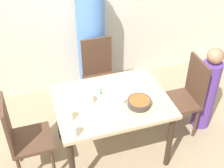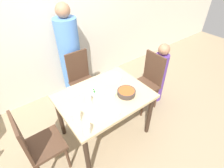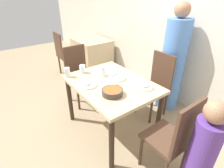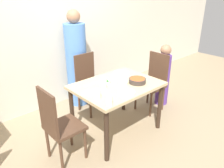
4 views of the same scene
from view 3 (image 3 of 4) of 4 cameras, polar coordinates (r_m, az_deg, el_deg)
name	(u,v)px [view 3 (image 3 of 4)]	position (r m, az deg, el deg)	size (l,w,h in m)	color
ground_plane	(111,128)	(2.64, -0.26, -14.06)	(10.00, 10.00, 0.00)	#998466
wall_back	(185,22)	(3.00, 22.86, 18.25)	(10.00, 0.06, 2.70)	beige
dining_table	(111,89)	(2.24, -0.30, -1.66)	(1.15, 0.86, 0.76)	tan
chair_adult_spot	(156,84)	(2.73, 14.14, 0.12)	(0.40, 0.40, 0.98)	#4C3323
chair_child_spot	(173,137)	(1.87, 19.33, -16.08)	(0.40, 0.40, 0.98)	#4C3323
chair_empty_left	(79,74)	(3.01, -10.69, 3.35)	(0.40, 0.40, 0.98)	#4C3323
person_adult	(173,64)	(2.89, 19.20, 6.22)	(0.36, 0.36, 1.65)	#5184D1
person_child	(200,157)	(1.80, 26.85, -20.51)	(0.23, 0.23, 1.10)	#5B3893
bowl_curry	(112,92)	(1.93, 0.11, -2.58)	(0.24, 0.24, 0.07)	#3D332D
plate_rice_adult	(88,84)	(2.14, -7.97, -0.16)	(0.22, 0.22, 0.05)	white
plate_rice_child	(117,77)	(2.29, 1.60, 2.20)	(0.23, 0.23, 0.05)	white
plate_noodles	(143,86)	(2.12, 10.06, -0.66)	(0.25, 0.25, 0.05)	white
bowl_rice_small	(111,84)	(2.11, -0.24, 0.01)	(0.13, 0.13, 0.04)	white
glass_water_tall	(103,71)	(2.33, -2.94, 4.18)	(0.07, 0.07, 0.14)	silver
glass_water_short	(67,72)	(2.38, -14.38, 3.68)	(0.07, 0.07, 0.13)	silver
glass_water_center	(83,69)	(2.46, -9.60, 4.84)	(0.08, 0.08, 0.11)	silver
napkin_folded	(94,70)	(2.54, -5.82, 4.61)	(0.14, 0.14, 0.01)	white
fork_steel	(111,70)	(2.53, -0.34, 4.62)	(0.18, 0.02, 0.01)	silver
background_table	(92,54)	(4.41, -6.53, 9.74)	(0.88, 0.71, 0.72)	tan
chair_background	(64,53)	(4.08, -15.29, 9.70)	(0.40, 0.40, 0.98)	#4C3323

